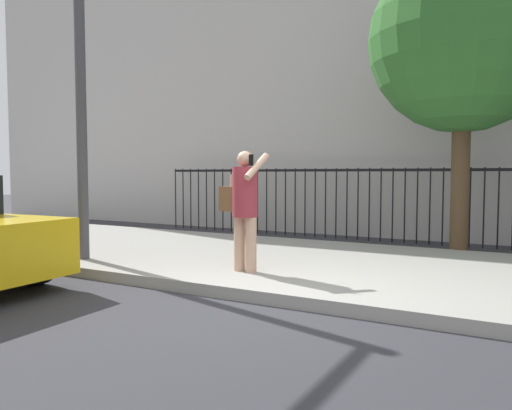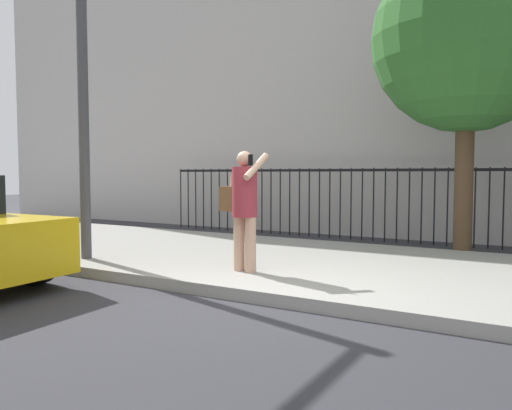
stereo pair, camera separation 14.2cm
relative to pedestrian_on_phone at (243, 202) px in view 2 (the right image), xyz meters
The scene contains 6 objects.
ground_plane 1.68m from the pedestrian_on_phone, 46.95° to the right, with size 60.00×60.00×0.00m, color #333338.
sidewalk 1.84m from the pedestrian_on_phone, 55.63° to the left, with size 28.00×4.40×0.15m, color #9E9B93.
iron_fence 5.05m from the pedestrian_on_phone, 80.09° to the left, with size 12.03×0.04×1.60m.
pedestrian_on_phone is the anchor object (origin of this frame).
traffic_light 3.80m from the pedestrian_on_phone, 151.84° to the right, with size 0.24×3.28×4.80m.
street_tree_near 5.02m from the pedestrian_on_phone, 57.86° to the left, with size 3.22×3.22×5.40m.
Camera 2 is at (2.73, -4.79, 1.47)m, focal length 35.23 mm.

